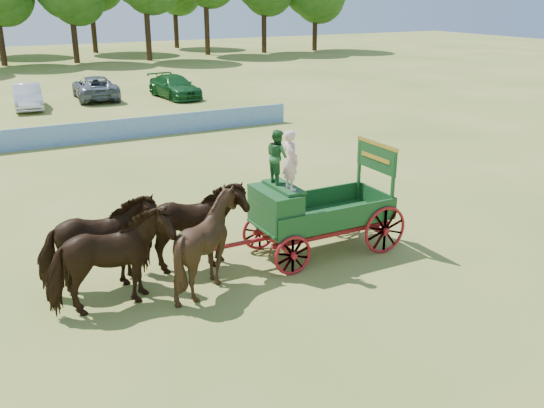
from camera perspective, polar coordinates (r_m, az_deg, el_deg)
The scene contains 7 objects.
ground at distance 14.67m, azimuth -5.72°, elevation -9.44°, with size 160.00×160.00×0.00m, color #A39249.
horse_lead_left at distance 14.39m, azimuth -14.98°, elevation -5.28°, with size 1.30×2.86×2.42m, color black.
horse_lead_right at distance 15.38m, azimuth -15.97°, elevation -3.74°, with size 1.30×2.86×2.42m, color black.
horse_wheel_left at distance 15.02m, azimuth -6.08°, elevation -3.62°, with size 1.95×2.20×2.42m, color black.
horse_wheel_right at distance 15.98m, azimuth -7.58°, elevation -2.26°, with size 1.30×2.86×2.42m, color black.
farm_dray at distance 16.59m, azimuth 2.64°, elevation 0.17°, with size 6.00×2.00×3.72m.
sponsor_banner at distance 30.89m, azimuth -20.61°, elevation 5.92°, with size 26.00×0.08×1.05m, color #2059B2.
Camera 1 is at (-4.76, -11.96, 7.04)m, focal length 40.00 mm.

